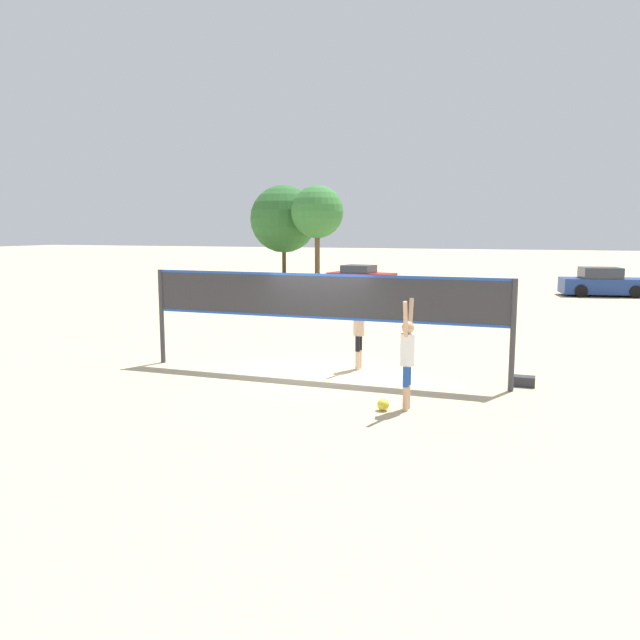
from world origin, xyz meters
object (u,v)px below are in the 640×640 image
(volleyball_net, at_px, (320,304))
(parked_car_mid, at_px, (603,283))
(volleyball, at_px, (383,405))
(player_blocker, at_px, (359,326))
(tree_right_cluster, at_px, (284,219))
(tree_left_cluster, at_px, (317,212))
(gear_bag, at_px, (523,381))
(player_spiker, at_px, (407,352))
(parked_car_near, at_px, (361,277))

(volleyball_net, height_order, parked_car_mid, volleyball_net)
(volleyball, bearing_deg, player_blocker, 113.55)
(volleyball_net, bearing_deg, tree_right_cluster, 114.34)
(player_blocker, distance_m, tree_left_cluster, 29.32)
(player_blocker, distance_m, volleyball, 3.77)
(gear_bag, bearing_deg, volleyball_net, -173.26)
(parked_car_mid, xyz_separation_m, tree_right_cluster, (-21.60, 8.03, 3.58))
(gear_bag, distance_m, parked_car_mid, 21.78)
(volleyball_net, distance_m, volleyball, 3.58)
(player_spiker, bearing_deg, player_blocker, 30.83)
(player_spiker, height_order, tree_left_cluster, tree_left_cluster)
(player_blocker, bearing_deg, gear_bag, 83.84)
(volleyball_net, bearing_deg, parked_car_mid, 70.10)
(player_spiker, distance_m, volleyball, 1.12)
(gear_bag, distance_m, parked_car_near, 25.09)
(gear_bag, relative_size, tree_right_cluster, 0.08)
(player_spiker, distance_m, parked_car_mid, 24.83)
(gear_bag, xyz_separation_m, tree_left_cluster, (-14.79, 27.43, 4.57))
(volleyball, relative_size, gear_bag, 0.45)
(player_spiker, bearing_deg, gear_bag, -37.58)
(volleyball, bearing_deg, gear_bag, 49.38)
(volleyball_net, height_order, volleyball, volleyball_net)
(volleyball_net, relative_size, parked_car_mid, 1.96)
(parked_car_near, relative_size, parked_car_mid, 0.94)
(volleyball, distance_m, parked_car_near, 26.95)
(volleyball, bearing_deg, parked_car_mid, 76.53)
(gear_bag, xyz_separation_m, tree_right_cluster, (-18.25, 29.55, 4.14))
(player_spiker, height_order, parked_car_near, player_spiker)
(volleyball_net, distance_m, parked_car_near, 24.13)
(player_blocker, relative_size, tree_right_cluster, 0.31)
(parked_car_mid, relative_size, tree_left_cluster, 0.69)
(volleyball_net, height_order, tree_left_cluster, tree_left_cluster)
(player_spiker, height_order, parked_car_mid, player_spiker)
(gear_bag, bearing_deg, tree_right_cluster, 121.69)
(gear_bag, relative_size, parked_car_mid, 0.11)
(gear_bag, xyz_separation_m, parked_car_mid, (3.36, 21.52, 0.56))
(volleyball_net, bearing_deg, volleyball, -47.86)
(player_spiker, height_order, tree_right_cluster, tree_right_cluster)
(player_spiker, xyz_separation_m, player_blocker, (-1.87, 3.13, -0.03))
(volleyball_net, xyz_separation_m, tree_left_cluster, (-10.16, 27.98, 2.94))
(volleyball_net, relative_size, gear_bag, 17.32)
(volleyball_net, distance_m, tree_left_cluster, 29.91)
(volleyball, height_order, tree_right_cluster, tree_right_cluster)
(parked_car_near, height_order, tree_right_cluster, tree_right_cluster)
(player_blocker, relative_size, volleyball, 8.99)
(tree_left_cluster, bearing_deg, parked_car_near, -45.12)
(player_spiker, xyz_separation_m, tree_right_cluster, (-16.16, 32.25, 3.11))
(tree_left_cluster, relative_size, tree_right_cluster, 0.97)
(parked_car_mid, bearing_deg, player_blocker, -119.20)
(player_spiker, xyz_separation_m, tree_left_cluster, (-12.71, 30.14, 3.54))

